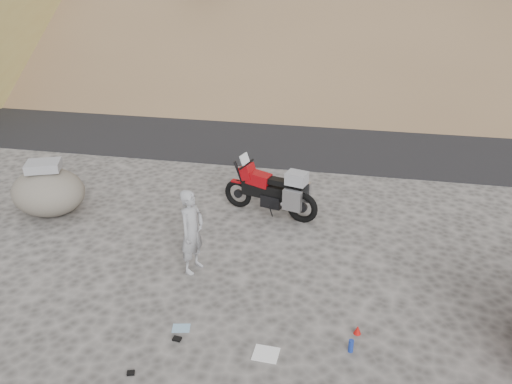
% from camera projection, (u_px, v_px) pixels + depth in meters
% --- Properties ---
extents(ground, '(140.00, 140.00, 0.00)m').
position_uv_depth(ground, '(200.00, 275.00, 9.54)').
color(ground, '#42403D').
rests_on(ground, ground).
extents(road, '(120.00, 7.00, 0.05)m').
position_uv_depth(road, '(276.00, 130.00, 17.52)').
color(road, black).
rests_on(road, ground).
extents(motorcycle, '(2.34, 1.05, 1.42)m').
position_uv_depth(motorcycle, '(274.00, 192.00, 11.51)').
color(motorcycle, black).
rests_on(motorcycle, ground).
extents(man, '(0.56, 0.70, 1.69)m').
position_uv_depth(man, '(194.00, 269.00, 9.72)').
color(man, gray).
rests_on(man, ground).
extents(boulder, '(1.91, 1.70, 1.28)m').
position_uv_depth(boulder, '(48.00, 191.00, 11.61)').
color(boulder, '#565149').
rests_on(boulder, ground).
extents(gear_white_cloth, '(0.40, 0.36, 0.01)m').
position_uv_depth(gear_white_cloth, '(266.00, 354.00, 7.62)').
color(gear_white_cloth, white).
rests_on(gear_white_cloth, ground).
extents(gear_bottle, '(0.08, 0.08, 0.22)m').
position_uv_depth(gear_bottle, '(351.00, 346.00, 7.63)').
color(gear_bottle, navy).
rests_on(gear_bottle, ground).
extents(gear_funnel, '(0.14, 0.14, 0.16)m').
position_uv_depth(gear_funnel, '(358.00, 330.00, 8.01)').
color(gear_funnel, '#B40F0C').
rests_on(gear_funnel, ground).
extents(gear_glove_a, '(0.14, 0.11, 0.04)m').
position_uv_depth(gear_glove_a, '(177.00, 339.00, 7.91)').
color(gear_glove_a, black).
rests_on(gear_glove_a, ground).
extents(gear_glove_b, '(0.13, 0.11, 0.04)m').
position_uv_depth(gear_glove_b, '(131.00, 373.00, 7.26)').
color(gear_glove_b, black).
rests_on(gear_glove_b, ground).
extents(gear_blue_cloth, '(0.33, 0.27, 0.01)m').
position_uv_depth(gear_blue_cloth, '(181.00, 328.00, 8.16)').
color(gear_blue_cloth, '#7CA4BF').
rests_on(gear_blue_cloth, ground).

